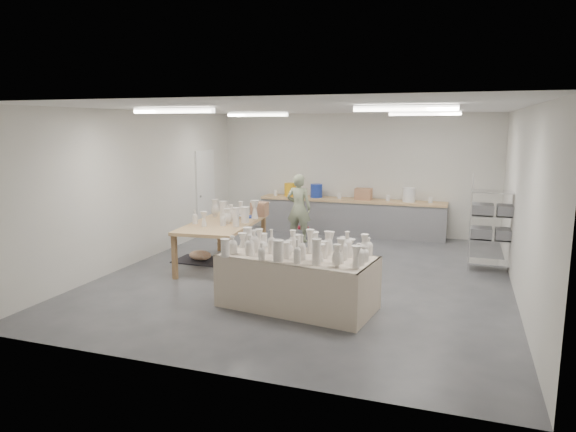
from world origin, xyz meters
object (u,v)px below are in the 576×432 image
at_px(potter, 299,208).
at_px(drying_table, 298,279).
at_px(red_stool, 302,228).
at_px(work_table, 229,221).

bearing_deg(potter, drying_table, 107.49).
distance_m(drying_table, red_stool, 4.70).
xyz_separation_m(drying_table, work_table, (-2.05, 1.91, 0.42)).
xyz_separation_m(work_table, potter, (0.70, 2.32, -0.07)).
xyz_separation_m(drying_table, red_stool, (-1.34, 4.50, -0.18)).
xyz_separation_m(drying_table, potter, (-1.34, 4.23, 0.35)).
distance_m(drying_table, potter, 4.45).
bearing_deg(work_table, red_stool, 69.94).
bearing_deg(red_stool, work_table, -105.15).
bearing_deg(drying_table, potter, 115.73).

